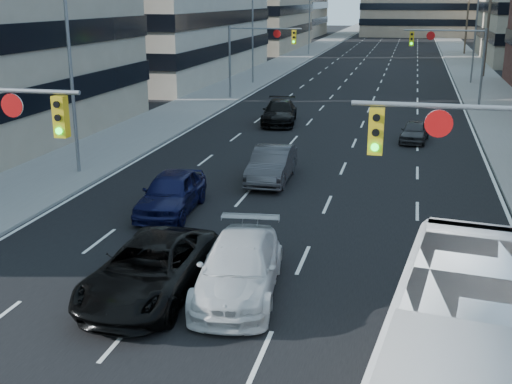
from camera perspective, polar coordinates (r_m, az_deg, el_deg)
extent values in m
cube|color=black|center=(137.39, 11.86, 13.10)|extent=(18.00, 300.00, 0.02)
cube|color=slate|center=(138.26, 6.97, 13.38)|extent=(5.00, 300.00, 0.15)
cube|color=slate|center=(137.46, 16.77, 12.79)|extent=(5.00, 300.00, 0.15)
cube|color=gold|center=(17.77, -16.96, 6.42)|extent=(0.35, 0.28, 1.10)
cylinder|color=black|center=(17.57, -17.31, 7.44)|extent=(0.18, 0.06, 0.18)
cylinder|color=black|center=(17.63, -17.22, 6.32)|extent=(0.18, 0.06, 0.18)
cylinder|color=#0CE526|center=(17.69, -17.12, 5.21)|extent=(0.18, 0.06, 0.18)
cylinder|color=white|center=(18.45, -20.86, 7.20)|extent=(0.64, 0.06, 0.64)
cylinder|color=slate|center=(15.36, 20.73, 6.99)|extent=(6.50, 0.12, 0.12)
cube|color=gold|center=(15.37, 10.62, 5.33)|extent=(0.35, 0.28, 1.10)
cylinder|color=black|center=(15.15, 10.66, 6.51)|extent=(0.18, 0.06, 0.18)
cylinder|color=black|center=(15.21, 10.59, 5.21)|extent=(0.18, 0.06, 0.18)
cylinder|color=#0CE526|center=(15.29, 10.52, 3.93)|extent=(0.18, 0.06, 0.18)
cylinder|color=white|center=(15.29, 15.93, 5.87)|extent=(0.64, 0.06, 0.64)
cylinder|color=slate|center=(54.38, -2.35, 11.40)|extent=(0.18, 0.18, 6.00)
cylinder|color=slate|center=(53.44, 0.81, 14.33)|extent=(6.00, 0.12, 0.12)
cube|color=gold|center=(52.99, 3.41, 13.58)|extent=(0.35, 0.28, 1.10)
cylinder|color=black|center=(52.82, 3.38, 13.95)|extent=(0.18, 0.06, 0.18)
cylinder|color=black|center=(52.83, 3.37, 13.57)|extent=(0.18, 0.06, 0.18)
cylinder|color=#0CE526|center=(52.86, 3.37, 13.19)|extent=(0.18, 0.06, 0.18)
cylinder|color=white|center=(53.22, 1.88, 13.88)|extent=(0.64, 0.06, 0.64)
cylinder|color=slate|center=(52.57, 19.48, 10.29)|extent=(0.18, 0.18, 6.00)
cylinder|color=slate|center=(52.16, 16.43, 13.61)|extent=(6.00, 0.12, 0.12)
cube|color=gold|center=(52.15, 13.67, 13.09)|extent=(0.35, 0.28, 1.10)
cylinder|color=black|center=(51.97, 13.70, 13.47)|extent=(0.18, 0.06, 0.18)
cylinder|color=black|center=(51.99, 13.67, 13.08)|extent=(0.18, 0.06, 0.18)
cylinder|color=#0CE526|center=(52.01, 13.64, 12.70)|extent=(0.18, 0.06, 0.18)
cylinder|color=white|center=(52.11, 15.27, 13.26)|extent=(0.64, 0.06, 0.64)
cylinder|color=#4C3D2D|center=(73.48, 19.93, 13.82)|extent=(0.28, 0.28, 11.00)
cylinder|color=#4C3D2D|center=(103.36, 18.28, 14.57)|extent=(0.28, 0.28, 11.00)
cylinder|color=slate|center=(31.32, -16.07, 9.52)|extent=(0.16, 0.16, 9.00)
cylinder|color=slate|center=(64.03, -0.30, 13.58)|extent=(0.16, 0.16, 9.00)
cylinder|color=slate|center=(98.33, 4.76, 14.67)|extent=(0.16, 0.16, 9.00)
cylinder|color=slate|center=(67.40, 18.88, 12.87)|extent=(0.16, 0.16, 9.00)
imported|color=black|center=(18.48, -9.41, -6.80)|extent=(2.69, 5.79, 1.61)
imported|color=silver|center=(18.38, -1.52, -6.75)|extent=(2.83, 5.65, 1.58)
imported|color=black|center=(25.43, -7.54, -0.04)|extent=(2.21, 4.91, 1.64)
imported|color=#353437|center=(29.59, 1.40, 2.45)|extent=(1.81, 4.85, 1.58)
imported|color=black|center=(43.52, 2.09, 7.09)|extent=(2.85, 5.61, 1.56)
imported|color=#2C2C2E|center=(39.07, 13.92, 5.25)|extent=(1.88, 3.81, 1.25)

